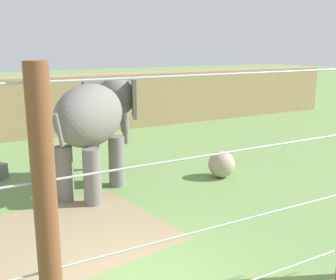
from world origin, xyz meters
name	(u,v)px	position (x,y,z in m)	size (l,w,h in m)	color
dirt_patch	(55,237)	(-0.66, 2.48, 0.00)	(4.58, 3.67, 0.01)	#937F5B
embankment_wall	(5,108)	(0.00, 12.94, 1.29)	(36.00, 1.80, 2.58)	#997F56
elephant	(95,118)	(1.17, 4.87, 1.99)	(3.44, 3.33, 3.01)	slate
enrichment_ball	(222,164)	(4.79, 4.01, 0.40)	(0.81, 0.81, 0.81)	tan
cable_fence	(233,245)	(-0.01, -2.54, 1.92)	(12.53, 0.18, 3.82)	brown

